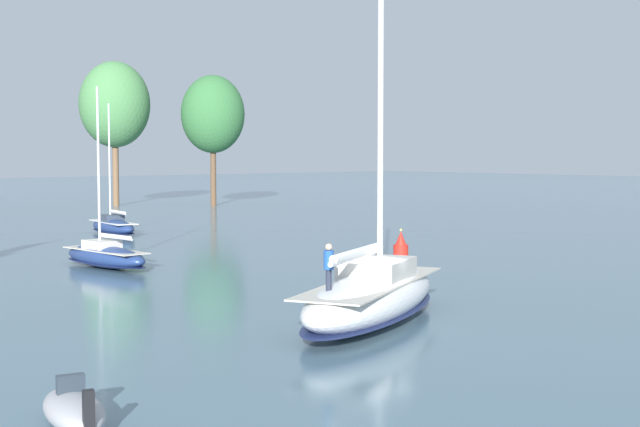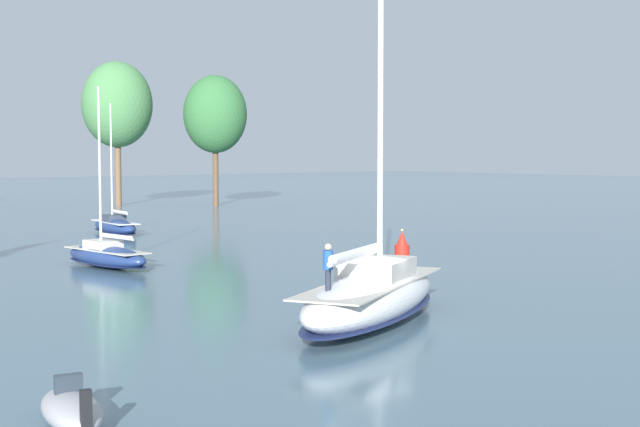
% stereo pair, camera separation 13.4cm
% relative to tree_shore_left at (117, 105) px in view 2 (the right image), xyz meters
% --- Properties ---
extents(ground_plane, '(400.00, 400.00, 0.00)m').
position_rel_tree_shore_left_xyz_m(ground_plane, '(-27.66, -73.43, -12.08)').
color(ground_plane, slate).
extents(tree_shore_left, '(8.39, 8.39, 17.26)m').
position_rel_tree_shore_left_xyz_m(tree_shore_left, '(0.00, 0.00, 0.00)').
color(tree_shore_left, brown).
rests_on(tree_shore_left, ground).
extents(tree_shore_center, '(7.58, 7.58, 15.60)m').
position_rel_tree_shore_left_xyz_m(tree_shore_center, '(8.79, -7.79, -1.16)').
color(tree_shore_center, brown).
rests_on(tree_shore_center, ground).
extents(sailboat_main, '(11.58, 8.02, 15.63)m').
position_rel_tree_shore_left_xyz_m(sailboat_main, '(-27.63, -73.41, -11.02)').
color(sailboat_main, silver).
rests_on(sailboat_main, ground).
extents(sailboat_moored_mid_channel, '(2.62, 7.41, 10.00)m').
position_rel_tree_shore_left_xyz_m(sailboat_moored_mid_channel, '(-27.82, -52.25, -11.40)').
color(sailboat_moored_mid_channel, navy).
rests_on(sailboat_moored_mid_channel, ground).
extents(sailboat_moored_far_slip, '(3.03, 7.60, 10.18)m').
position_rel_tree_shore_left_xyz_m(sailboat_moored_far_slip, '(-18.16, -34.41, -11.39)').
color(sailboat_moored_far_slip, navy).
rests_on(sailboat_moored_far_slip, ground).
extents(motor_tender, '(1.98, 3.42, 1.23)m').
position_rel_tree_shore_left_xyz_m(motor_tender, '(-41.71, -78.16, -11.68)').
color(motor_tender, '#99999E').
rests_on(motor_tender, ground).
extents(channel_buoy, '(0.92, 0.92, 1.69)m').
position_rel_tree_shore_left_xyz_m(channel_buoy, '(-11.33, -58.91, -11.42)').
color(channel_buoy, red).
rests_on(channel_buoy, ground).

